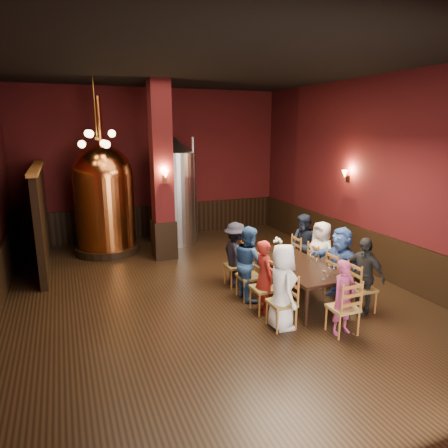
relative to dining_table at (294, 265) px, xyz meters
name	(u,v)px	position (x,y,z in m)	size (l,w,h in m)	color
room	(211,187)	(-1.50, 0.71, 1.56)	(10.00, 10.02, 4.50)	black
wainscot_right	(367,250)	(2.46, 0.71, -0.19)	(0.08, 9.90, 1.00)	black
wainscot_back	(157,221)	(-1.50, 5.67, -0.19)	(7.90, 0.08, 1.00)	black
column	(162,173)	(-1.80, 3.51, 1.56)	(0.58, 0.58, 4.50)	#420E0F
partition	(42,219)	(-4.70, 3.91, 0.51)	(0.22, 3.50, 2.40)	black
pendant_cluster	(97,139)	(-3.30, 3.61, 2.41)	(0.90, 0.90, 1.70)	#A57226
sconce_wall	(348,176)	(2.40, 1.51, 1.51)	(0.20, 0.20, 0.36)	black
sconce_column	(165,176)	(-1.80, 3.21, 1.51)	(0.20, 0.20, 0.36)	black
dining_table	(294,265)	(0.00, 0.00, 0.00)	(1.02, 2.41, 0.75)	black
chair_0	(282,302)	(-0.86, -0.99, -0.23)	(0.46, 0.46, 0.92)	#9C6127
person_0	(282,287)	(-0.86, -0.99, 0.06)	(0.73, 0.48, 1.49)	white
chair_1	(264,288)	(-0.85, -0.32, -0.23)	(0.46, 0.46, 0.92)	#9C6127
person_1	(264,276)	(-0.85, -0.32, 0.00)	(0.50, 0.33, 1.38)	maroon
chair_2	(249,276)	(-0.85, 0.34, -0.23)	(0.46, 0.46, 0.92)	#9C6127
person_2	(249,263)	(-0.85, 0.34, 0.06)	(0.72, 0.36, 1.49)	navy
chair_3	(236,265)	(-0.84, 1.01, -0.23)	(0.46, 0.46, 0.92)	#9C6127
person_3	(236,255)	(-0.84, 1.01, 0.02)	(0.91, 0.53, 1.42)	black
chair_4	(362,288)	(0.84, -1.01, -0.23)	(0.46, 0.46, 0.92)	#9C6127
person_4	(363,275)	(0.84, -1.01, 0.03)	(0.84, 0.35, 1.44)	black
chair_5	(339,276)	(0.85, -0.34, -0.23)	(0.46, 0.46, 0.92)	#9C6127
person_5	(340,263)	(0.85, -0.34, 0.05)	(1.37, 0.43, 1.47)	#34559E
chair_6	(320,265)	(0.85, 0.32, -0.23)	(0.46, 0.46, 0.92)	#9C6127
person_6	(321,254)	(0.85, 0.32, 0.03)	(0.70, 0.46, 1.43)	beige
chair_7	(303,256)	(0.86, 0.99, -0.23)	(0.46, 0.46, 0.92)	#9C6127
person_7	(304,245)	(0.86, 0.99, 0.04)	(0.70, 0.35, 1.45)	black
chair_8	(343,307)	(-0.02, -1.55, -0.23)	(0.46, 0.46, 0.92)	#9C6127
person_8	(344,297)	(-0.02, -1.55, -0.05)	(0.47, 0.31, 1.28)	#98325D
copper_kettle	(104,198)	(-3.15, 4.58, 0.82)	(1.96, 1.96, 4.14)	black
steel_vessel	(175,191)	(-1.11, 4.83, 0.86)	(1.60, 1.60, 3.10)	#B2B2B7
rose_vase	(278,242)	(0.03, 0.72, 0.27)	(0.19, 0.19, 0.32)	white
wine_glass_0	(317,263)	(0.24, -0.39, 0.15)	(0.07, 0.07, 0.17)	white
wine_glass_1	(324,275)	(-0.03, -1.00, 0.15)	(0.07, 0.07, 0.17)	white
wine_glass_2	(268,249)	(-0.22, 0.71, 0.15)	(0.07, 0.07, 0.17)	white
wine_glass_3	(311,257)	(0.33, -0.07, 0.15)	(0.07, 0.07, 0.17)	white
wine_glass_4	(283,260)	(-0.28, -0.02, 0.15)	(0.07, 0.07, 0.17)	white
wine_glass_5	(293,266)	(-0.28, -0.38, 0.15)	(0.07, 0.07, 0.17)	white
wine_glass_6	(292,266)	(-0.29, -0.37, 0.15)	(0.07, 0.07, 0.17)	white
wine_glass_7	(334,270)	(0.30, -0.86, 0.15)	(0.07, 0.07, 0.17)	white
wine_glass_8	(329,272)	(0.15, -0.90, 0.15)	(0.07, 0.07, 0.17)	white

